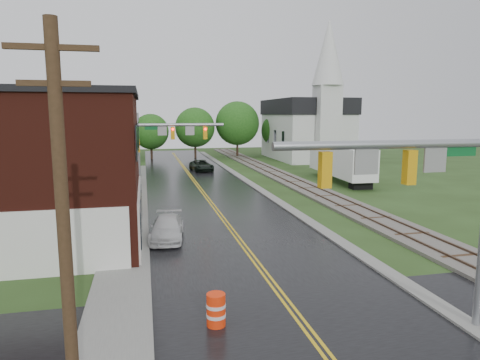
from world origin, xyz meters
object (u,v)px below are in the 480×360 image
object	(u,v)px
traffic_signal_far	(164,140)
construction_barrel	(216,310)
church	(309,122)
utility_pole_a	(64,227)
traffic_signal_near	(430,184)
tree_left_e	(113,133)
utility_pole_c	(129,134)
tree_left_c	(61,138)
utility_pole_b	(120,148)
brick_building	(0,171)
suv_dark	(202,166)
semi_trailer	(341,160)
pickup_white	(167,228)

from	to	relation	value
traffic_signal_far	construction_barrel	world-z (taller)	traffic_signal_far
church	utility_pole_a	xyz separation A→B (m)	(-26.80, -53.74, -1.11)
traffic_signal_near	tree_left_e	xyz separation A→B (m)	(-12.32, 43.90, -0.16)
traffic_signal_near	utility_pole_c	world-z (taller)	utility_pole_c
tree_left_c	utility_pole_c	bearing A→B (deg)	30.20
utility_pole_b	tree_left_c	bearing A→B (deg)	111.49
brick_building	utility_pole_a	distance (m)	16.05
traffic_signal_near	construction_barrel	world-z (taller)	traffic_signal_near
tree_left_e	suv_dark	size ratio (longest dim) A/B	1.66
construction_barrel	semi_trailer	bearing A→B (deg)	57.29
tree_left_e	suv_dark	bearing A→B (deg)	-12.28
traffic_signal_near	semi_trailer	bearing A→B (deg)	68.89
traffic_signal_far	construction_barrel	distance (m)	23.42
semi_trailer	pickup_white	bearing A→B (deg)	-137.72
utility_pole_a	utility_pole_c	xyz separation A→B (m)	(0.00, 44.00, 0.00)
church	tree_left_e	world-z (taller)	church
tree_left_e	construction_barrel	size ratio (longest dim) A/B	7.16
traffic_signal_near	construction_barrel	distance (m)	8.00
tree_left_c	suv_dark	size ratio (longest dim) A/B	1.55
utility_pole_b	pickup_white	bearing A→B (deg)	-68.92
church	tree_left_e	xyz separation A→B (m)	(-28.85, -7.84, -1.02)
semi_trailer	utility_pole_c	bearing A→B (deg)	151.05
traffic_signal_far	pickup_white	world-z (taller)	traffic_signal_far
church	utility_pole_b	world-z (taller)	church
brick_building	construction_barrel	size ratio (longest dim) A/B	12.54
utility_pole_b	utility_pole_c	xyz separation A→B (m)	(0.00, 22.00, 0.00)
church	utility_pole_b	bearing A→B (deg)	-130.18
traffic_signal_near	semi_trailer	size ratio (longest dim) A/B	0.60
utility_pole_c	traffic_signal_near	bearing A→B (deg)	-76.26
utility_pole_a	tree_left_e	size ratio (longest dim) A/B	1.10
traffic_signal_far	semi_trailer	bearing A→B (deg)	14.92
traffic_signal_far	tree_left_e	world-z (taller)	tree_left_e
church	construction_barrel	distance (m)	55.01
pickup_white	church	bearing A→B (deg)	65.38
tree_left_e	suv_dark	world-z (taller)	tree_left_e
semi_trailer	traffic_signal_far	bearing A→B (deg)	-165.08
brick_building	construction_barrel	xyz separation A→B (m)	(9.58, -11.00, -3.58)
semi_trailer	construction_barrel	world-z (taller)	semi_trailer
church	utility_pole_a	bearing A→B (deg)	-116.51
utility_pole_a	construction_barrel	world-z (taller)	utility_pole_a
tree_left_c	tree_left_e	world-z (taller)	tree_left_e
utility_pole_b	pickup_white	distance (m)	8.87
church	tree_left_e	distance (m)	29.91
traffic_signal_near	semi_trailer	xyz separation A→B (m)	(11.55, 29.93, -2.70)
tree_left_c	semi_trailer	size ratio (longest dim) A/B	0.63
tree_left_e	semi_trailer	distance (m)	27.78
utility_pole_b	construction_barrel	world-z (taller)	utility_pole_b
utility_pole_b	tree_left_c	distance (m)	19.24
tree_left_c	suv_dark	bearing A→B (deg)	13.19
utility_pole_a	construction_barrel	distance (m)	6.96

